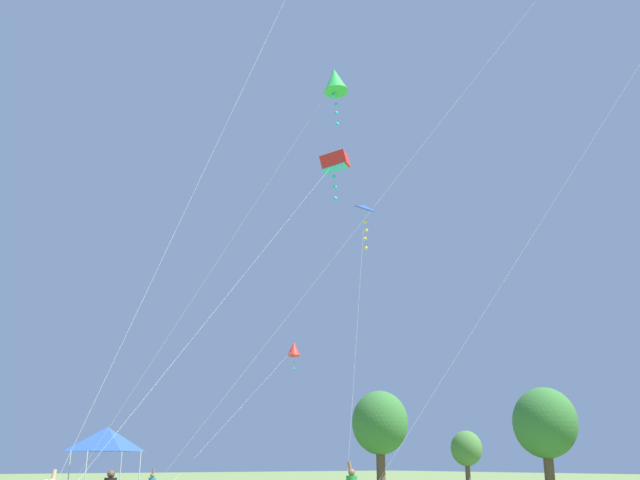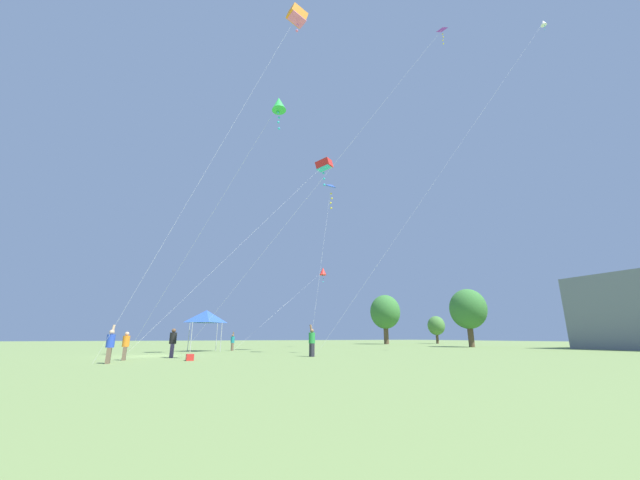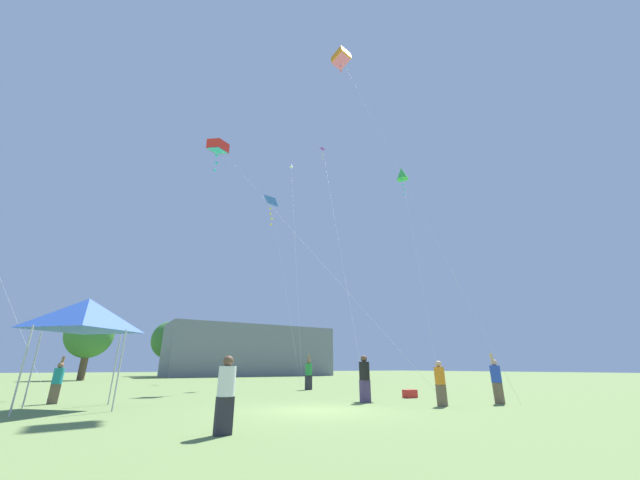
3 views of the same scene
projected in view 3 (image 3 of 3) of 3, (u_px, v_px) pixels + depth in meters
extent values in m
plane|color=olive|center=(315.00, 411.00, 11.50)|extent=(220.00, 220.00, 0.00)
cube|color=slate|center=(251.00, 351.00, 57.51)|extent=(25.99, 8.63, 7.65)
cylinder|color=brown|center=(166.00, 365.00, 58.29)|extent=(0.85, 0.85, 3.21)
ellipsoid|color=#387533|center=(170.00, 340.00, 59.66)|extent=(5.75, 5.18, 6.04)
cylinder|color=brown|center=(83.00, 367.00, 38.62)|extent=(0.72, 0.72, 2.75)
ellipsoid|color=#387533|center=(90.00, 334.00, 39.79)|extent=(4.92, 4.43, 5.17)
cylinder|color=#B7B7BC|center=(22.00, 369.00, 10.46)|extent=(0.05, 0.05, 2.54)
cylinder|color=#B7B7BC|center=(119.00, 369.00, 11.72)|extent=(0.05, 0.05, 2.54)
cylinder|color=#B7B7BC|center=(32.00, 369.00, 12.50)|extent=(0.05, 0.05, 2.54)
cylinder|color=#B7B7BC|center=(114.00, 369.00, 13.75)|extent=(0.05, 0.05, 2.54)
pyramid|color=blue|center=(86.00, 314.00, 12.73)|extent=(2.83, 2.83, 1.13)
cube|color=red|center=(410.00, 394.00, 16.39)|extent=(0.61, 0.39, 0.35)
cube|color=brown|center=(54.00, 394.00, 13.68)|extent=(0.34, 0.19, 0.71)
cylinder|color=teal|center=(58.00, 376.00, 13.89)|extent=(0.36, 0.36, 0.59)
sphere|color=#896042|center=(61.00, 365.00, 14.03)|extent=(0.22, 0.22, 0.22)
cylinder|color=#896042|center=(62.00, 363.00, 14.08)|extent=(0.20, 0.18, 0.51)
cube|color=#282833|center=(309.00, 382.00, 22.26)|extent=(0.41, 0.22, 0.85)
cylinder|color=#288E3D|center=(309.00, 369.00, 22.52)|extent=(0.43, 0.43, 0.70)
sphere|color=#896042|center=(309.00, 361.00, 22.68)|extent=(0.27, 0.27, 0.27)
cylinder|color=#896042|center=(309.00, 360.00, 22.66)|extent=(0.22, 0.26, 0.61)
cube|color=#473860|center=(365.00, 391.00, 14.22)|extent=(0.40, 0.22, 0.84)
cylinder|color=black|center=(364.00, 371.00, 14.48)|extent=(0.42, 0.42, 0.70)
sphere|color=brown|center=(364.00, 359.00, 14.64)|extent=(0.26, 0.26, 0.26)
cube|color=brown|center=(442.00, 395.00, 12.91)|extent=(0.35, 0.19, 0.73)
cylinder|color=orange|center=(440.00, 376.00, 13.14)|extent=(0.37, 0.37, 0.60)
sphere|color=tan|center=(438.00, 364.00, 13.27)|extent=(0.23, 0.23, 0.23)
cube|color=brown|center=(499.00, 393.00, 13.78)|extent=(0.36, 0.20, 0.76)
cylinder|color=blue|center=(496.00, 374.00, 14.01)|extent=(0.38, 0.38, 0.63)
sphere|color=tan|center=(494.00, 363.00, 14.15)|extent=(0.24, 0.24, 0.24)
cylinder|color=tan|center=(492.00, 360.00, 14.20)|extent=(0.21, 0.22, 0.55)
cube|color=#282833|center=(224.00, 416.00, 7.45)|extent=(0.35, 0.19, 0.74)
cylinder|color=white|center=(227.00, 381.00, 7.68)|extent=(0.37, 0.37, 0.61)
sphere|color=brown|center=(228.00, 361.00, 7.82)|extent=(0.23, 0.23, 0.23)
cylinder|color=silver|center=(7.00, 296.00, 18.65)|extent=(6.49, 12.53, 9.68)
cylinder|color=silver|center=(334.00, 216.00, 27.35)|extent=(8.23, 16.43, 24.53)
pyramid|color=purple|center=(323.00, 148.00, 40.10)|extent=(0.84, 0.85, 0.37)
sphere|color=yellow|center=(322.00, 152.00, 39.97)|extent=(0.10, 0.10, 0.10)
sphere|color=yellow|center=(322.00, 154.00, 39.89)|extent=(0.10, 0.10, 0.10)
sphere|color=yellow|center=(322.00, 156.00, 39.75)|extent=(0.10, 0.10, 0.10)
sphere|color=yellow|center=(322.00, 159.00, 39.68)|extent=(0.10, 0.10, 0.10)
cylinder|color=silver|center=(285.00, 284.00, 24.80)|extent=(1.56, 2.53, 13.52)
pyramid|color=blue|center=(272.00, 200.00, 27.75)|extent=(1.18, 0.95, 0.62)
sphere|color=yellow|center=(270.00, 208.00, 27.49)|extent=(0.16, 0.16, 0.16)
sphere|color=yellow|center=(271.00, 214.00, 27.40)|extent=(0.16, 0.16, 0.16)
sphere|color=yellow|center=(272.00, 219.00, 27.16)|extent=(0.16, 0.16, 0.16)
sphere|color=yellow|center=(271.00, 224.00, 27.05)|extent=(0.16, 0.16, 0.16)
cylinder|color=silver|center=(290.00, 227.00, 20.42)|extent=(5.53, 15.23, 17.79)
cube|color=red|center=(218.00, 146.00, 28.15)|extent=(1.86, 1.91, 1.19)
cube|color=#2DBCD1|center=(218.00, 151.00, 28.02)|extent=(1.72, 1.65, 0.47)
sphere|color=#2DBCD1|center=(217.00, 156.00, 27.78)|extent=(0.22, 0.22, 0.22)
sphere|color=#2DBCD1|center=(216.00, 163.00, 27.62)|extent=(0.22, 0.22, 0.22)
sphere|color=#2DBCD1|center=(215.00, 170.00, 27.43)|extent=(0.22, 0.22, 0.22)
cylinder|color=silver|center=(397.00, 165.00, 21.64)|extent=(0.58, 10.12, 25.82)
cube|color=orange|center=(341.00, 58.00, 29.89)|extent=(1.37, 1.60, 1.17)
cube|color=pink|center=(341.00, 61.00, 29.77)|extent=(1.23, 1.34, 0.49)
sphere|color=pink|center=(340.00, 66.00, 29.64)|extent=(0.21, 0.21, 0.21)
sphere|color=pink|center=(341.00, 71.00, 29.42)|extent=(0.21, 0.21, 0.21)
cylinder|color=silver|center=(416.00, 250.00, 19.41)|extent=(5.97, 6.71, 14.68)
cone|color=green|center=(402.00, 174.00, 26.04)|extent=(1.13, 1.06, 1.03)
sphere|color=#2DBCD1|center=(402.00, 180.00, 25.81)|extent=(0.13, 0.13, 0.13)
sphere|color=#2DBCD1|center=(402.00, 185.00, 25.76)|extent=(0.13, 0.13, 0.13)
sphere|color=#2DBCD1|center=(404.00, 190.00, 25.63)|extent=(0.13, 0.13, 0.13)
sphere|color=#2DBCD1|center=(403.00, 194.00, 25.53)|extent=(0.13, 0.13, 0.13)
cylinder|color=silver|center=(295.00, 234.00, 36.56)|extent=(8.05, 18.76, 28.50)
cone|color=white|center=(291.00, 165.00, 50.86)|extent=(0.54, 0.53, 0.55)
sphere|color=#2DBCD1|center=(291.00, 168.00, 50.81)|extent=(0.08, 0.08, 0.08)
sphere|color=#2DBCD1|center=(292.00, 169.00, 50.67)|extent=(0.08, 0.08, 0.08)
sphere|color=#2DBCD1|center=(291.00, 170.00, 50.62)|extent=(0.08, 0.08, 0.08)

